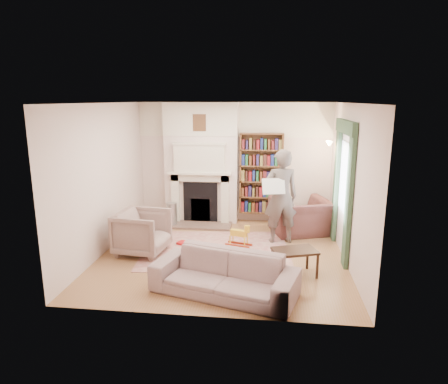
# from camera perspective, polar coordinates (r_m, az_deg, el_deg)

# --- Properties ---
(floor) EXTENTS (4.50, 4.50, 0.00)m
(floor) POSITION_cam_1_polar(r_m,az_deg,el_deg) (7.66, -0.22, -8.83)
(floor) COLOR olive
(floor) RESTS_ON ground
(ceiling) EXTENTS (4.50, 4.50, 0.00)m
(ceiling) POSITION_cam_1_polar(r_m,az_deg,el_deg) (7.11, -0.24, 12.60)
(ceiling) COLOR white
(ceiling) RESTS_ON wall_back
(wall_back) EXTENTS (4.50, 0.00, 4.50)m
(wall_back) POSITION_cam_1_polar(r_m,az_deg,el_deg) (9.46, 1.43, 4.21)
(wall_back) COLOR silver
(wall_back) RESTS_ON floor
(wall_front) EXTENTS (4.50, 0.00, 4.50)m
(wall_front) POSITION_cam_1_polar(r_m,az_deg,el_deg) (5.10, -3.33, -3.60)
(wall_front) COLOR silver
(wall_front) RESTS_ON floor
(wall_left) EXTENTS (0.00, 4.50, 4.50)m
(wall_left) POSITION_cam_1_polar(r_m,az_deg,el_deg) (7.85, -16.77, 1.81)
(wall_left) COLOR silver
(wall_left) RESTS_ON floor
(wall_right) EXTENTS (0.00, 4.50, 4.50)m
(wall_right) POSITION_cam_1_polar(r_m,az_deg,el_deg) (7.34, 17.49, 0.99)
(wall_right) COLOR silver
(wall_right) RESTS_ON floor
(fireplace) EXTENTS (1.70, 0.58, 2.80)m
(fireplace) POSITION_cam_1_polar(r_m,az_deg,el_deg) (9.36, -3.27, 4.02)
(fireplace) COLOR silver
(fireplace) RESTS_ON floor
(bookcase) EXTENTS (1.00, 0.24, 1.85)m
(bookcase) POSITION_cam_1_polar(r_m,az_deg,el_deg) (9.33, 5.33, 2.63)
(bookcase) COLOR brown
(bookcase) RESTS_ON floor
(window) EXTENTS (0.02, 0.90, 1.30)m
(window) POSITION_cam_1_polar(r_m,az_deg,el_deg) (7.71, 16.88, 1.98)
(window) COLOR silver
(window) RESTS_ON wall_right
(curtain_left) EXTENTS (0.07, 0.32, 2.40)m
(curtain_left) POSITION_cam_1_polar(r_m,az_deg,el_deg) (7.08, 17.42, -1.09)
(curtain_left) COLOR #2D4730
(curtain_left) RESTS_ON floor
(curtain_right) EXTENTS (0.07, 0.32, 2.40)m
(curtain_right) POSITION_cam_1_polar(r_m,az_deg,el_deg) (8.43, 15.73, 1.23)
(curtain_right) COLOR #2D4730
(curtain_right) RESTS_ON floor
(pelmet) EXTENTS (0.09, 1.70, 0.24)m
(pelmet) POSITION_cam_1_polar(r_m,az_deg,el_deg) (7.59, 17.01, 8.89)
(pelmet) COLOR #2D4730
(pelmet) RESTS_ON wall_right
(wall_sconce) EXTENTS (0.20, 0.24, 0.24)m
(wall_sconce) POSITION_cam_1_polar(r_m,az_deg,el_deg) (8.69, 14.51, 6.33)
(wall_sconce) COLOR gold
(wall_sconce) RESTS_ON wall_right
(rug) EXTENTS (2.98, 2.40, 0.01)m
(rug) POSITION_cam_1_polar(r_m,az_deg,el_deg) (7.85, -1.13, -8.25)
(rug) COLOR #CAB299
(rug) RESTS_ON floor
(armchair_reading) EXTENTS (1.43, 1.34, 0.76)m
(armchair_reading) POSITION_cam_1_polar(r_m,az_deg,el_deg) (8.83, 10.84, -3.46)
(armchair_reading) COLOR #4B2828
(armchair_reading) RESTS_ON floor
(armchair_left) EXTENTS (1.01, 0.99, 0.82)m
(armchair_left) POSITION_cam_1_polar(r_m,az_deg,el_deg) (7.73, -11.59, -5.66)
(armchair_left) COLOR #9F9583
(armchair_left) RESTS_ON floor
(sofa) EXTENTS (2.31, 1.41, 0.63)m
(sofa) POSITION_cam_1_polar(r_m,az_deg,el_deg) (6.08, 0.03, -11.68)
(sofa) COLOR #A29485
(sofa) RESTS_ON floor
(man_reading) EXTENTS (0.79, 0.62, 1.92)m
(man_reading) POSITION_cam_1_polar(r_m,az_deg,el_deg) (8.08, 8.11, -0.67)
(man_reading) COLOR #584C47
(man_reading) RESTS_ON floor
(newspaper) EXTENTS (0.47, 0.24, 0.30)m
(newspaper) POSITION_cam_1_polar(r_m,az_deg,el_deg) (7.82, 7.10, 0.82)
(newspaper) COLOR white
(newspaper) RESTS_ON man_reading
(coffee_table) EXTENTS (0.81, 0.66, 0.45)m
(coffee_table) POSITION_cam_1_polar(r_m,az_deg,el_deg) (6.81, 10.01, -9.88)
(coffee_table) COLOR black
(coffee_table) RESTS_ON floor
(paraffin_heater) EXTENTS (0.31, 0.31, 0.55)m
(paraffin_heater) POSITION_cam_1_polar(r_m,az_deg,el_deg) (9.28, -7.50, -3.20)
(paraffin_heater) COLOR #A4A7AB
(paraffin_heater) RESTS_ON floor
(rocking_horse) EXTENTS (0.55, 0.34, 0.45)m
(rocking_horse) POSITION_cam_1_polar(r_m,az_deg,el_deg) (7.97, 2.12, -6.22)
(rocking_horse) COLOR gold
(rocking_horse) RESTS_ON rug
(board_game) EXTENTS (0.38, 0.38, 0.03)m
(board_game) POSITION_cam_1_polar(r_m,az_deg,el_deg) (7.24, -3.41, -9.96)
(board_game) COLOR #EBC953
(board_game) RESTS_ON rug
(game_box_lid) EXTENTS (0.33, 0.28, 0.05)m
(game_box_lid) POSITION_cam_1_polar(r_m,az_deg,el_deg) (8.13, -5.65, -7.29)
(game_box_lid) COLOR red
(game_box_lid) RESTS_ON rug
(comic_annuals) EXTENTS (0.30, 0.41, 0.02)m
(comic_annuals) POSITION_cam_1_polar(r_m,az_deg,el_deg) (7.22, 1.87, -10.10)
(comic_annuals) COLOR red
(comic_annuals) RESTS_ON rug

